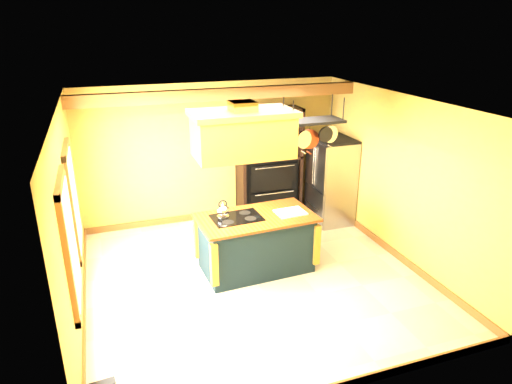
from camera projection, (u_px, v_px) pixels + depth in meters
floor at (254, 278)px, 7.10m from camera, size 5.00×5.00×0.00m
ceiling at (254, 104)px, 6.14m from camera, size 5.00×5.00×0.00m
wall_back at (212, 153)px, 8.83m from camera, size 5.00×0.02×2.70m
wall_front at (337, 286)px, 4.41m from camera, size 5.00×0.02×2.70m
wall_left at (70, 220)px, 5.85m from camera, size 0.02×5.00×2.70m
wall_right at (399, 179)px, 7.39m from camera, size 0.02×5.00×2.70m
ceiling_beam at (221, 94)px, 7.68m from camera, size 5.00×0.15×0.20m
window_near at (70, 244)px, 5.14m from camera, size 0.06×1.06×1.56m
window_far at (73, 200)px, 6.37m from camera, size 0.06×1.06×1.56m
kitchen_island at (256, 242)px, 7.20m from camera, size 1.85×1.10×1.11m
range_hood at (243, 133)px, 6.51m from camera, size 1.48×0.84×0.80m
pot_rack at (312, 128)px, 6.86m from camera, size 0.97×0.45×0.81m
refrigerator at (331, 183)px, 8.87m from camera, size 0.71×0.84×1.64m
hutch at (268, 175)px, 9.13m from camera, size 1.24×0.57×2.20m
floor_register at (102, 384)px, 5.02m from camera, size 0.29×0.15×0.01m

